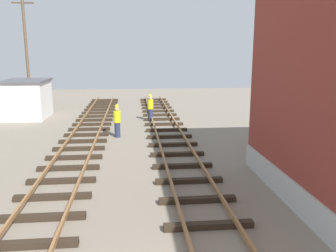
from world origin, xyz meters
TOP-DOWN VIEW (x-y plane):
  - control_hut at (-9.04, 20.88)m, footprint 3.00×3.80m
  - utility_pole_far at (-10.32, 26.30)m, footprint 1.80×0.24m
  - track_worker_foreground at (-2.30, 14.23)m, footprint 0.40×0.40m
  - track_worker_distant at (-0.20, 18.70)m, footprint 0.40×0.40m

SIDE VIEW (x-z plane):
  - track_worker_foreground at x=-2.30m, z-range -0.01..1.86m
  - track_worker_distant at x=-0.20m, z-range -0.01..1.86m
  - control_hut at x=-9.04m, z-range 0.01..2.77m
  - utility_pole_far at x=-10.32m, z-range 0.20..9.28m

